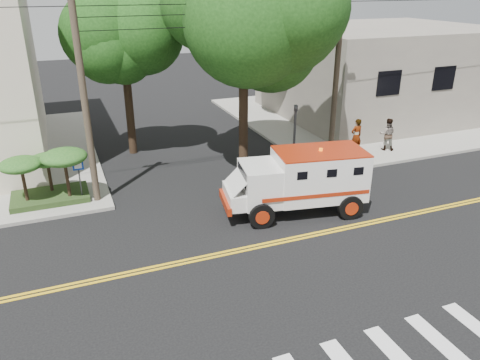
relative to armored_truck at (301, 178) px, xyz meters
name	(u,v)px	position (x,y,z in m)	size (l,w,h in m)	color
ground	(272,244)	(-2.23, -1.96, -1.51)	(100.00, 100.00, 0.00)	black
sidewalk_ne	(362,116)	(11.27, 11.54, -1.43)	(17.00, 17.00, 0.15)	gray
building_right	(380,70)	(12.77, 12.04, 1.64)	(14.00, 12.00, 6.00)	slate
utility_pole_left	(85,102)	(-7.83, 4.04, 2.99)	(0.28, 0.28, 9.00)	#382D23
utility_pole_right	(336,80)	(4.07, 4.24, 2.99)	(0.28, 0.28, 9.00)	#382D23
tree_main	(255,25)	(-0.29, 4.24, 5.69)	(6.08, 5.70, 9.85)	black
tree_left	(131,49)	(-4.91, 9.82, 4.22)	(4.48, 4.20, 7.70)	black
tree_right	(293,28)	(6.61, 13.81, 4.58)	(4.80, 4.50, 8.20)	black
traffic_signal	(295,133)	(1.57, 3.64, 0.72)	(0.15, 0.18, 3.60)	#3F3F42
accessibility_sign	(79,174)	(-8.43, 4.21, -0.14)	(0.45, 0.10, 2.02)	#3F3F42
palm_planter	(47,168)	(-9.67, 4.66, 0.14)	(3.52, 2.63, 2.36)	#1E3314
armored_truck	(301,178)	(0.00, 0.00, 0.00)	(6.10, 3.15, 2.65)	silver
pedestrian_a	(356,136)	(6.17, 5.01, -0.39)	(0.71, 0.47, 1.94)	gray
pedestrian_b	(387,134)	(8.10, 4.81, -0.45)	(0.88, 0.69, 1.82)	gray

